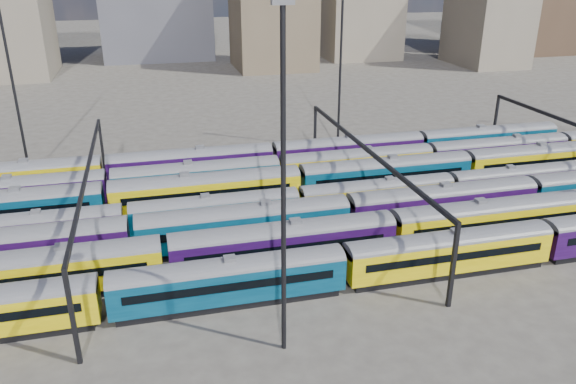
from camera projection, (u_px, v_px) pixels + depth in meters
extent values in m
plane|color=#423E38|center=(281.00, 221.00, 63.81)|extent=(500.00, 500.00, 0.00)
cube|color=black|center=(230.00, 300.00, 48.41)|extent=(19.01, 2.47, 0.70)
cube|color=#042F46|center=(229.00, 282.00, 47.72)|extent=(20.01, 2.90, 2.90)
cylinder|color=#4C4C51|center=(229.00, 267.00, 47.17)|extent=(20.01, 2.90, 2.90)
cube|color=black|center=(232.00, 287.00, 46.27)|extent=(17.61, 0.06, 0.75)
cube|color=black|center=(227.00, 270.00, 48.91)|extent=(17.61, 0.06, 0.75)
cube|color=slate|center=(228.00, 259.00, 46.87)|extent=(1.00, 0.90, 0.35)
cube|color=black|center=(446.00, 270.00, 53.06)|extent=(19.01, 2.47, 0.70)
cube|color=#BBA107|center=(448.00, 253.00, 52.38)|extent=(20.01, 2.90, 2.90)
cylinder|color=#4C4C51|center=(450.00, 239.00, 51.82)|extent=(20.01, 2.90, 2.90)
cube|color=black|center=(457.00, 257.00, 50.92)|extent=(17.61, 0.06, 0.75)
cube|color=black|center=(441.00, 243.00, 53.56)|extent=(17.61, 0.06, 0.75)
cube|color=slate|center=(451.00, 232.00, 51.53)|extent=(1.00, 0.90, 0.35)
cube|color=black|center=(39.00, 294.00, 49.22)|extent=(20.52, 2.66, 0.76)
cube|color=#BBA107|center=(35.00, 275.00, 48.48)|extent=(21.60, 3.13, 3.13)
cylinder|color=#4C4C51|center=(32.00, 259.00, 47.88)|extent=(21.60, 3.13, 3.13)
cube|color=black|center=(31.00, 280.00, 46.92)|extent=(19.01, 0.06, 0.81)
cube|color=black|center=(37.00, 262.00, 49.76)|extent=(19.01, 0.06, 0.81)
cube|color=slate|center=(30.00, 250.00, 47.57)|extent=(1.08, 0.97, 0.38)
cube|color=black|center=(284.00, 263.00, 54.24)|extent=(20.52, 2.66, 0.76)
cube|color=#1C0632|center=(284.00, 245.00, 53.49)|extent=(21.60, 3.13, 3.13)
cylinder|color=#4C4C51|center=(284.00, 230.00, 52.90)|extent=(21.60, 3.13, 3.13)
cube|color=black|center=(288.00, 249.00, 51.93)|extent=(19.01, 0.06, 0.81)
cube|color=black|center=(280.00, 234.00, 54.77)|extent=(19.01, 0.06, 0.81)
cube|color=slate|center=(284.00, 222.00, 52.58)|extent=(1.08, 0.97, 0.38)
cube|color=black|center=(488.00, 237.00, 59.25)|extent=(20.52, 2.66, 0.76)
cube|color=#BBA107|center=(490.00, 221.00, 58.51)|extent=(21.60, 3.13, 3.13)
cylinder|color=#4C4C51|center=(492.00, 207.00, 57.91)|extent=(21.60, 3.13, 3.13)
cube|color=black|center=(500.00, 224.00, 56.94)|extent=(19.01, 0.06, 0.81)
cube|color=black|center=(482.00, 211.00, 59.78)|extent=(19.01, 0.06, 0.81)
cube|color=slate|center=(493.00, 200.00, 57.59)|extent=(1.08, 0.97, 0.38)
cube|color=black|center=(13.00, 270.00, 53.03)|extent=(20.56, 2.67, 0.76)
cube|color=#1C0632|center=(9.00, 252.00, 52.29)|extent=(21.65, 3.14, 3.14)
cylinder|color=#4C4C51|center=(6.00, 237.00, 51.69)|extent=(21.65, 3.14, 3.14)
cube|color=black|center=(5.00, 256.00, 50.72)|extent=(19.05, 0.06, 0.81)
cube|color=black|center=(12.00, 240.00, 53.57)|extent=(19.05, 0.06, 0.81)
cube|color=slate|center=(4.00, 228.00, 51.37)|extent=(1.08, 0.97, 0.38)
cube|color=black|center=(245.00, 243.00, 58.06)|extent=(20.56, 2.67, 0.76)
cube|color=#042F46|center=(244.00, 226.00, 57.31)|extent=(21.65, 3.14, 3.14)
cylinder|color=#4C4C51|center=(244.00, 212.00, 56.71)|extent=(21.65, 3.14, 3.14)
cube|color=black|center=(247.00, 229.00, 55.74)|extent=(19.05, 0.06, 0.81)
cube|color=black|center=(242.00, 216.00, 58.59)|extent=(19.05, 0.06, 0.81)
cube|color=slate|center=(244.00, 205.00, 56.39)|extent=(1.08, 0.97, 0.38)
cube|color=black|center=(440.00, 221.00, 63.08)|extent=(20.56, 2.67, 0.76)
cube|color=#1C0632|center=(442.00, 205.00, 62.33)|extent=(21.65, 3.14, 3.14)
cylinder|color=#4C4C51|center=(443.00, 192.00, 61.73)|extent=(21.65, 3.14, 3.14)
cube|color=black|center=(449.00, 207.00, 60.77)|extent=(19.05, 0.06, 0.81)
cube|color=black|center=(435.00, 196.00, 63.61)|extent=(19.05, 0.06, 0.81)
cube|color=slate|center=(444.00, 185.00, 61.41)|extent=(1.08, 0.97, 0.38)
cube|color=black|center=(33.00, 245.00, 57.75)|extent=(17.43, 2.26, 0.64)
cube|color=#1C0632|center=(30.00, 231.00, 57.12)|extent=(18.34, 2.66, 2.66)
cylinder|color=#4C4C51|center=(28.00, 219.00, 56.62)|extent=(18.34, 2.66, 2.66)
cube|color=black|center=(27.00, 234.00, 55.79)|extent=(16.14, 0.06, 0.69)
cube|color=black|center=(32.00, 222.00, 58.21)|extent=(16.14, 0.06, 0.69)
cube|color=slate|center=(26.00, 213.00, 56.34)|extent=(0.92, 0.83, 0.32)
cube|color=black|center=(216.00, 226.00, 62.03)|extent=(17.43, 2.26, 0.64)
cube|color=#042F46|center=(215.00, 212.00, 61.40)|extent=(18.34, 2.66, 2.66)
cylinder|color=#4C4C51|center=(215.00, 201.00, 60.89)|extent=(18.34, 2.66, 2.66)
cube|color=black|center=(217.00, 214.00, 60.07)|extent=(16.14, 0.06, 0.69)
cube|color=black|center=(214.00, 204.00, 62.49)|extent=(16.14, 0.06, 0.69)
cube|color=slate|center=(215.00, 195.00, 60.62)|extent=(0.92, 0.83, 0.32)
cube|color=black|center=(376.00, 208.00, 66.31)|extent=(17.43, 2.26, 0.64)
cube|color=#BBA107|center=(377.00, 196.00, 65.68)|extent=(18.34, 2.66, 2.66)
cylinder|color=#4C4C51|center=(377.00, 185.00, 65.17)|extent=(18.34, 2.66, 2.66)
cube|color=black|center=(382.00, 197.00, 64.34)|extent=(16.14, 0.06, 0.69)
cube|color=black|center=(373.00, 189.00, 66.76)|extent=(16.14, 0.06, 0.69)
cube|color=slate|center=(378.00, 179.00, 64.90)|extent=(0.92, 0.83, 0.32)
cube|color=black|center=(516.00, 193.00, 70.58)|extent=(17.43, 2.26, 0.64)
cube|color=#1C0632|center=(518.00, 181.00, 69.95)|extent=(18.34, 2.66, 2.66)
cylinder|color=#4C4C51|center=(520.00, 171.00, 69.44)|extent=(18.34, 2.66, 2.66)
cube|color=black|center=(526.00, 183.00, 68.62)|extent=(16.14, 0.06, 0.69)
cube|color=black|center=(512.00, 175.00, 71.04)|extent=(16.14, 0.06, 0.69)
cube|color=slate|center=(521.00, 166.00, 69.17)|extent=(0.92, 0.83, 0.32)
cube|color=black|center=(1.00, 228.00, 61.32)|extent=(20.84, 2.70, 0.77)
cube|color=black|center=(0.00, 203.00, 61.86)|extent=(19.30, 0.06, 0.82)
cube|color=black|center=(208.00, 207.00, 66.40)|extent=(20.84, 2.70, 0.77)
cube|color=#BBA107|center=(207.00, 192.00, 65.65)|extent=(21.94, 3.18, 3.18)
cylinder|color=#4C4C51|center=(206.00, 179.00, 65.04)|extent=(21.94, 3.18, 3.18)
cube|color=black|center=(208.00, 194.00, 64.06)|extent=(19.30, 0.06, 0.82)
cube|color=black|center=(205.00, 184.00, 66.95)|extent=(19.30, 0.06, 0.82)
cube|color=slate|center=(205.00, 173.00, 64.72)|extent=(1.10, 0.99, 0.38)
cube|color=black|center=(384.00, 190.00, 71.49)|extent=(20.84, 2.70, 0.77)
cube|color=#042F46|center=(386.00, 175.00, 70.74)|extent=(21.94, 3.18, 3.18)
cylinder|color=#4C4C51|center=(386.00, 164.00, 70.13)|extent=(21.94, 3.18, 3.18)
cube|color=black|center=(391.00, 177.00, 69.15)|extent=(19.30, 0.06, 0.82)
cube|color=black|center=(381.00, 168.00, 72.03)|extent=(19.30, 0.06, 0.82)
cube|color=slate|center=(387.00, 157.00, 69.81)|extent=(1.10, 0.99, 0.38)
cube|color=black|center=(538.00, 175.00, 76.58)|extent=(20.84, 2.70, 0.77)
cube|color=#BBA107|center=(540.00, 161.00, 75.82)|extent=(21.94, 3.18, 3.18)
cylinder|color=#4C4C51|center=(542.00, 150.00, 75.22)|extent=(21.94, 3.18, 3.18)
cube|color=black|center=(549.00, 162.00, 74.24)|extent=(19.30, 0.06, 0.82)
cube|color=black|center=(533.00, 155.00, 77.12)|extent=(19.30, 0.06, 0.82)
cube|color=slate|center=(543.00, 144.00, 74.89)|extent=(1.10, 0.99, 0.38)
cube|color=black|center=(17.00, 209.00, 65.97)|extent=(19.55, 2.54, 0.72)
cube|color=#1C0632|center=(14.00, 195.00, 65.26)|extent=(20.58, 2.98, 2.98)
cylinder|color=#4C4C51|center=(12.00, 183.00, 64.69)|extent=(20.58, 2.98, 2.98)
cube|color=black|center=(11.00, 197.00, 63.77)|extent=(18.11, 0.06, 0.77)
cube|color=black|center=(16.00, 187.00, 66.48)|extent=(18.11, 0.06, 0.77)
cube|color=slate|center=(10.00, 176.00, 64.39)|extent=(1.03, 0.93, 0.36)
cube|color=black|center=(198.00, 193.00, 70.75)|extent=(19.55, 2.54, 0.72)
cube|color=#042F46|center=(197.00, 179.00, 70.04)|extent=(20.58, 2.98, 2.98)
cylinder|color=#4C4C51|center=(196.00, 168.00, 69.47)|extent=(20.58, 2.98, 2.98)
cube|color=black|center=(198.00, 180.00, 68.55)|extent=(18.11, 0.06, 0.77)
cube|color=black|center=(196.00, 172.00, 71.26)|extent=(18.11, 0.06, 0.77)
cube|color=slate|center=(196.00, 162.00, 69.17)|extent=(1.03, 0.93, 0.36)
cube|color=black|center=(356.00, 178.00, 75.53)|extent=(19.55, 2.54, 0.72)
cube|color=#BBA107|center=(357.00, 165.00, 74.82)|extent=(20.58, 2.98, 2.98)
cylinder|color=#4C4C51|center=(357.00, 154.00, 74.25)|extent=(20.58, 2.98, 2.98)
cube|color=black|center=(361.00, 166.00, 73.33)|extent=(18.11, 0.06, 0.77)
cube|color=black|center=(353.00, 159.00, 76.04)|extent=(18.11, 0.06, 0.77)
cube|color=slate|center=(357.00, 149.00, 73.95)|extent=(1.03, 0.93, 0.36)
cube|color=black|center=(495.00, 165.00, 80.31)|extent=(19.55, 2.54, 0.72)
cube|color=#1C0632|center=(497.00, 153.00, 79.60)|extent=(20.58, 2.98, 2.98)
cylinder|color=#4C4C51|center=(498.00, 143.00, 79.03)|extent=(20.58, 2.98, 2.98)
cube|color=black|center=(503.00, 154.00, 78.11)|extent=(18.11, 0.06, 0.77)
cube|color=black|center=(491.00, 147.00, 80.82)|extent=(18.11, 0.06, 0.77)
cube|color=slate|center=(499.00, 137.00, 78.73)|extent=(1.03, 0.93, 0.36)
cube|color=black|center=(15.00, 194.00, 70.18)|extent=(20.42, 2.65, 0.75)
cube|color=#BBA107|center=(12.00, 180.00, 69.44)|extent=(21.49, 3.12, 3.12)
cylinder|color=#4C4C51|center=(9.00, 168.00, 68.84)|extent=(21.49, 3.12, 3.12)
cube|color=black|center=(8.00, 182.00, 67.88)|extent=(18.92, 0.06, 0.81)
cube|color=black|center=(14.00, 173.00, 70.71)|extent=(18.92, 0.06, 0.81)
cube|color=slate|center=(8.00, 162.00, 68.53)|extent=(1.07, 0.97, 0.38)
cube|color=black|center=(192.00, 179.00, 75.17)|extent=(20.42, 2.65, 0.75)
cube|color=#1C0632|center=(191.00, 165.00, 74.43)|extent=(21.49, 3.12, 3.12)
cylinder|color=#4C4C51|center=(191.00, 154.00, 73.83)|extent=(21.49, 3.12, 3.12)
cube|color=black|center=(192.00, 166.00, 72.87)|extent=(18.92, 0.06, 0.81)
cube|color=black|center=(190.00, 159.00, 75.70)|extent=(18.92, 0.06, 0.81)
cube|color=slate|center=(190.00, 148.00, 73.51)|extent=(1.07, 0.97, 0.38)
cube|color=black|center=(348.00, 165.00, 80.15)|extent=(20.42, 2.65, 0.75)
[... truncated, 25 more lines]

